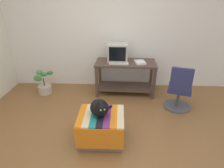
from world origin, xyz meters
TOP-DOWN VIEW (x-y plane):
  - ground_plane at (0.00, 0.00)m, footprint 14.00×14.00m
  - back_wall at (0.00, 2.05)m, footprint 8.00×0.10m
  - desk at (0.34, 1.60)m, footprint 1.31×0.64m
  - tv_monitor at (0.17, 1.68)m, footprint 0.43×0.39m
  - keyboard at (0.20, 1.47)m, footprint 0.41×0.17m
  - book at (0.65, 1.54)m, footprint 0.24×0.29m
  - ottoman_with_blanket at (-0.05, 0.00)m, footprint 0.67×0.62m
  - cat at (-0.06, 0.01)m, footprint 0.36×0.41m
  - potted_plant at (-1.47, 1.47)m, footprint 0.42×0.36m
  - office_chair at (1.35, 0.94)m, footprint 0.53×0.53m

SIDE VIEW (x-z plane):
  - ground_plane at x=0.00m, z-range 0.00..0.00m
  - potted_plant at x=-1.47m, z-range -0.10..0.51m
  - ottoman_with_blanket at x=-0.05m, z-range 0.00..0.44m
  - office_chair at x=1.35m, z-range -0.06..0.83m
  - desk at x=0.34m, z-range 0.13..0.86m
  - cat at x=-0.06m, z-range 0.41..0.72m
  - keyboard at x=0.20m, z-range 0.73..0.75m
  - book at x=0.65m, z-range 0.73..0.76m
  - tv_monitor at x=0.17m, z-range 0.72..1.10m
  - back_wall at x=0.00m, z-range 0.00..2.60m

